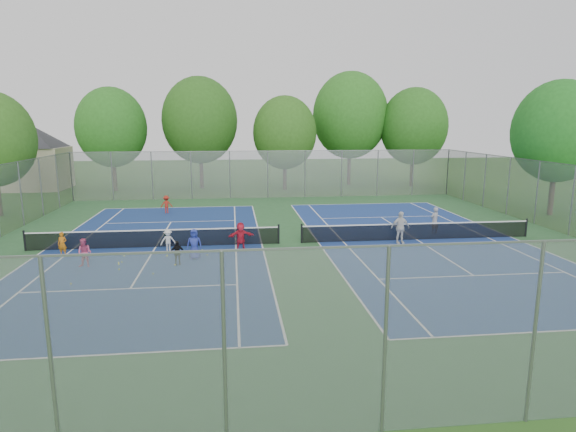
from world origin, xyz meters
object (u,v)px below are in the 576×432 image
object	(u,v)px
net_left	(155,239)
ball_hopper	(168,239)
net_right	(417,232)
ball_crate	(170,241)
instructor	(435,220)

from	to	relation	value
net_left	ball_hopper	world-z (taller)	net_left
ball_hopper	net_right	bearing A→B (deg)	-3.28
net_left	ball_hopper	distance (m)	0.95
ball_crate	net_right	bearing A→B (deg)	-3.04
ball_crate	ball_hopper	distance (m)	0.16
ball_crate	instructor	bearing A→B (deg)	2.58
ball_hopper	instructor	bearing A→B (deg)	2.33
ball_crate	instructor	xyz separation A→B (m)	(14.97, 0.67, 0.61)
instructor	net_right	bearing A→B (deg)	15.98
net_right	ball_hopper	size ratio (longest dim) A/B	24.49
net_left	ball_crate	world-z (taller)	net_left
instructor	ball_hopper	bearing A→B (deg)	-22.81
net_left	net_right	world-z (taller)	same
ball_hopper	instructor	size ratio (longest dim) A/B	0.34
net_right	ball_crate	size ratio (longest dim) A/B	33.64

